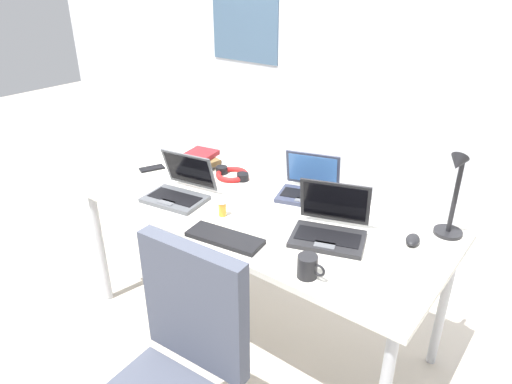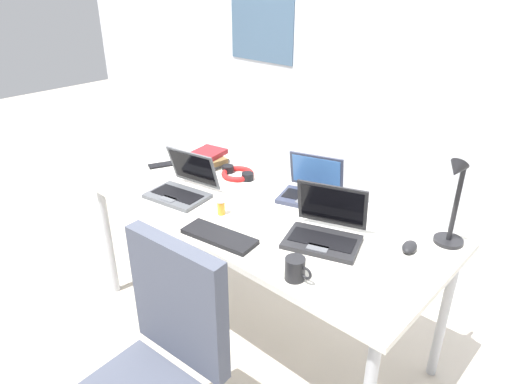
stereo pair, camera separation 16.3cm
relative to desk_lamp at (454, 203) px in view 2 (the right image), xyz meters
The scene contains 14 objects.
ground_plane 1.26m from the desk_lamp, 160.97° to the right, with size 12.00×12.00×0.00m, color #B7AD9E.
wall_back 1.21m from the desk_lamp, 134.21° to the left, with size 6.00×0.13×2.60m.
desk 0.88m from the desk_lamp, 160.97° to the right, with size 1.80×0.80×0.74m.
desk_lamp is the anchor object (origin of this frame).
laptop_near_mouse 1.25m from the desk_lamp, 159.74° to the right, with size 0.33×0.31×0.21m.
laptop_back_right 0.51m from the desk_lamp, 143.07° to the right, with size 0.37×0.34×0.22m.
laptop_mid_desk 0.69m from the desk_lamp, behind, with size 0.33×0.31×0.20m.
external_keyboard 0.95m from the desk_lamp, 140.95° to the right, with size 0.33×0.12×0.02m, color black.
computer_mouse 0.24m from the desk_lamp, 124.95° to the right, with size 0.06×0.10×0.03m, color black.
cell_phone 1.58m from the desk_lamp, 169.74° to the right, with size 0.06×0.14×0.01m, color black.
headphones 1.13m from the desk_lamp, behind, with size 0.21×0.18×0.04m.
pill_bottle 0.99m from the desk_lamp, 153.46° to the right, with size 0.04×0.04×0.08m.
book_stack 1.37m from the desk_lamp, behind, with size 0.25×0.20×0.08m.
coffee_mug 0.69m from the desk_lamp, 118.01° to the right, with size 0.11×0.08×0.09m.
Camera 2 is at (1.31, -1.43, 1.78)m, focal length 32.44 mm.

